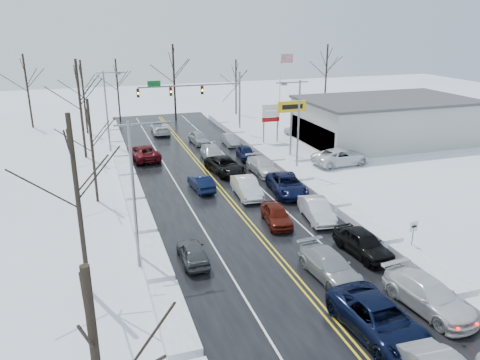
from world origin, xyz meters
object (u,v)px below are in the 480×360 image
object	(u,v)px
traffic_signal_mast	(202,93)
flagpole	(281,84)
tires_plus_sign	(292,110)
oncoming_car_0	(201,190)
dealership_building	(385,120)

from	to	relation	value
traffic_signal_mast	flagpole	bearing A→B (deg)	9.73
traffic_signal_mast	flagpole	distance (m)	11.90
tires_plus_sign	flagpole	distance (m)	14.79
flagpole	oncoming_car_0	size ratio (longest dim) A/B	2.45
flagpole	dealership_building	world-z (taller)	flagpole
traffic_signal_mast	oncoming_car_0	bearing A→B (deg)	-104.31
tires_plus_sign	flagpole	xyz separation A→B (m)	(4.67, 14.01, 0.93)
dealership_building	oncoming_car_0	bearing A→B (deg)	-158.64
traffic_signal_mast	tires_plus_sign	bearing A→B (deg)	-59.54
dealership_building	oncoming_car_0	size ratio (longest dim) A/B	4.99
traffic_signal_mast	oncoming_car_0	distance (m)	21.37
traffic_signal_mast	tires_plus_sign	size ratio (longest dim) A/B	2.21
tires_plus_sign	dealership_building	world-z (taller)	tires_plus_sign
dealership_building	oncoming_car_0	xyz separation A→B (m)	(-25.63, -10.03, -2.66)
tires_plus_sign	flagpole	bearing A→B (deg)	71.56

